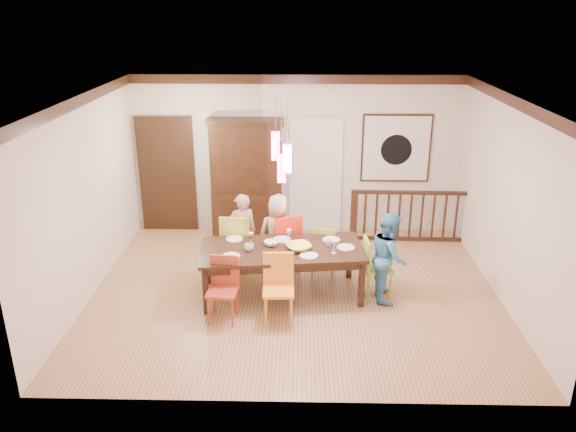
{
  "coord_description": "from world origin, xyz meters",
  "views": [
    {
      "loc": [
        0.07,
        -7.49,
        4.08
      ],
      "look_at": [
        -0.11,
        0.19,
        1.14
      ],
      "focal_mm": 35.0,
      "sensor_mm": 36.0,
      "label": 1
    }
  ],
  "objects_px": {
    "china_hutch": "(247,177)",
    "person_far_left": "(242,232)",
    "chair_far_left": "(237,239)",
    "dining_table": "(282,253)",
    "person_far_mid": "(278,234)",
    "balustrade": "(410,215)",
    "person_end_right": "(389,256)",
    "chair_end_right": "(378,263)"
  },
  "relations": [
    {
      "from": "person_far_left",
      "to": "person_far_mid",
      "type": "relative_size",
      "value": 1.0
    },
    {
      "from": "person_end_right",
      "to": "chair_far_left",
      "type": "bearing_deg",
      "value": 73.59
    },
    {
      "from": "china_hutch",
      "to": "person_end_right",
      "type": "bearing_deg",
      "value": -47.1
    },
    {
      "from": "china_hutch",
      "to": "chair_end_right",
      "type": "bearing_deg",
      "value": -47.86
    },
    {
      "from": "chair_far_left",
      "to": "person_far_mid",
      "type": "relative_size",
      "value": 0.8
    },
    {
      "from": "china_hutch",
      "to": "person_far_left",
      "type": "bearing_deg",
      "value": -87.79
    },
    {
      "from": "chair_far_left",
      "to": "dining_table",
      "type": "bearing_deg",
      "value": 140.17
    },
    {
      "from": "china_hutch",
      "to": "balustrade",
      "type": "relative_size",
      "value": 1.0
    },
    {
      "from": "chair_end_right",
      "to": "person_far_left",
      "type": "relative_size",
      "value": 0.69
    },
    {
      "from": "china_hutch",
      "to": "balustrade",
      "type": "height_order",
      "value": "china_hutch"
    },
    {
      "from": "chair_far_left",
      "to": "person_far_mid",
      "type": "height_order",
      "value": "person_far_mid"
    },
    {
      "from": "person_far_left",
      "to": "person_end_right",
      "type": "relative_size",
      "value": 0.98
    },
    {
      "from": "dining_table",
      "to": "person_far_mid",
      "type": "bearing_deg",
      "value": 89.46
    },
    {
      "from": "dining_table",
      "to": "chair_end_right",
      "type": "bearing_deg",
      "value": -4.95
    },
    {
      "from": "person_far_left",
      "to": "china_hutch",
      "type": "bearing_deg",
      "value": -108.77
    },
    {
      "from": "chair_far_left",
      "to": "person_end_right",
      "type": "bearing_deg",
      "value": 165.95
    },
    {
      "from": "person_far_mid",
      "to": "chair_end_right",
      "type": "bearing_deg",
      "value": 150.19
    },
    {
      "from": "china_hutch",
      "to": "person_far_mid",
      "type": "xyz_separation_m",
      "value": [
        0.64,
        -1.6,
        -0.44
      ]
    },
    {
      "from": "chair_far_left",
      "to": "person_far_mid",
      "type": "xyz_separation_m",
      "value": [
        0.64,
        0.09,
        0.06
      ]
    },
    {
      "from": "chair_end_right",
      "to": "balustrade",
      "type": "xyz_separation_m",
      "value": [
        0.83,
        2.01,
        -0.01
      ]
    },
    {
      "from": "dining_table",
      "to": "china_hutch",
      "type": "bearing_deg",
      "value": 100.33
    },
    {
      "from": "china_hutch",
      "to": "balustrade",
      "type": "bearing_deg",
      "value": -6.67
    },
    {
      "from": "balustrade",
      "to": "person_end_right",
      "type": "xyz_separation_m",
      "value": [
        -0.7,
        -2.09,
        0.16
      ]
    },
    {
      "from": "chair_far_left",
      "to": "person_end_right",
      "type": "distance_m",
      "value": 2.39
    },
    {
      "from": "balustrade",
      "to": "person_far_left",
      "type": "distance_m",
      "value": 3.15
    },
    {
      "from": "person_far_left",
      "to": "person_far_mid",
      "type": "height_order",
      "value": "person_far_mid"
    },
    {
      "from": "balustrade",
      "to": "dining_table",
      "type": "bearing_deg",
      "value": -136.34
    },
    {
      "from": "china_hutch",
      "to": "person_far_mid",
      "type": "bearing_deg",
      "value": -68.23
    },
    {
      "from": "chair_far_left",
      "to": "china_hutch",
      "type": "distance_m",
      "value": 1.76
    },
    {
      "from": "chair_far_left",
      "to": "person_far_left",
      "type": "height_order",
      "value": "person_far_left"
    },
    {
      "from": "dining_table",
      "to": "person_far_left",
      "type": "height_order",
      "value": "person_far_left"
    },
    {
      "from": "chair_far_left",
      "to": "china_hutch",
      "type": "xyz_separation_m",
      "value": [
        0.0,
        1.69,
        0.5
      ]
    },
    {
      "from": "dining_table",
      "to": "chair_far_left",
      "type": "relative_size",
      "value": 2.38
    },
    {
      "from": "china_hutch",
      "to": "person_far_left",
      "type": "relative_size",
      "value": 1.68
    },
    {
      "from": "chair_end_right",
      "to": "person_far_left",
      "type": "xyz_separation_m",
      "value": [
        -2.07,
        0.8,
        0.13
      ]
    },
    {
      "from": "dining_table",
      "to": "person_far_mid",
      "type": "distance_m",
      "value": 0.79
    },
    {
      "from": "dining_table",
      "to": "person_end_right",
      "type": "xyz_separation_m",
      "value": [
        1.54,
        -0.05,
        -0.02
      ]
    },
    {
      "from": "dining_table",
      "to": "balustrade",
      "type": "bearing_deg",
      "value": 35.9
    },
    {
      "from": "chair_end_right",
      "to": "person_end_right",
      "type": "bearing_deg",
      "value": -126.53
    },
    {
      "from": "person_far_mid",
      "to": "person_end_right",
      "type": "relative_size",
      "value": 0.98
    },
    {
      "from": "chair_end_right",
      "to": "person_far_mid",
      "type": "xyz_separation_m",
      "value": [
        -1.49,
        0.75,
        0.14
      ]
    },
    {
      "from": "dining_table",
      "to": "chair_end_right",
      "type": "relative_size",
      "value": 2.75
    }
  ]
}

